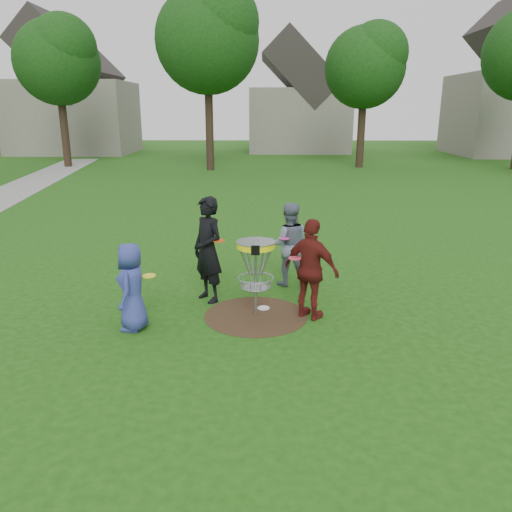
{
  "coord_description": "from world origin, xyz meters",
  "views": [
    {
      "loc": [
        0.13,
        -8.05,
        3.48
      ],
      "look_at": [
        0.0,
        0.3,
        1.0
      ],
      "focal_mm": 35.0,
      "sensor_mm": 36.0,
      "label": 1
    }
  ],
  "objects_px": {
    "player_grey": "(289,244)",
    "disc_golf_basket": "(256,260)",
    "player_maroon": "(311,270)",
    "player_black": "(208,250)",
    "player_blue": "(132,287)"
  },
  "relations": [
    {
      "from": "player_grey",
      "to": "disc_golf_basket",
      "type": "xyz_separation_m",
      "value": [
        -0.64,
        -1.65,
        0.17
      ]
    },
    {
      "from": "player_black",
      "to": "player_maroon",
      "type": "height_order",
      "value": "player_black"
    },
    {
      "from": "player_grey",
      "to": "player_blue",
      "type": "bearing_deg",
      "value": 38.93
    },
    {
      "from": "disc_golf_basket",
      "to": "player_grey",
      "type": "bearing_deg",
      "value": 68.83
    },
    {
      "from": "player_grey",
      "to": "disc_golf_basket",
      "type": "height_order",
      "value": "player_grey"
    },
    {
      "from": "disc_golf_basket",
      "to": "player_maroon",
      "type": "bearing_deg",
      "value": -4.09
    },
    {
      "from": "player_maroon",
      "to": "disc_golf_basket",
      "type": "bearing_deg",
      "value": 32.09
    },
    {
      "from": "player_grey",
      "to": "player_maroon",
      "type": "xyz_separation_m",
      "value": [
        0.3,
        -1.71,
        0.02
      ]
    },
    {
      "from": "player_black",
      "to": "disc_golf_basket",
      "type": "xyz_separation_m",
      "value": [
        0.89,
        -0.74,
        0.04
      ]
    },
    {
      "from": "player_grey",
      "to": "disc_golf_basket",
      "type": "bearing_deg",
      "value": 67.83
    },
    {
      "from": "player_maroon",
      "to": "disc_golf_basket",
      "type": "distance_m",
      "value": 0.95
    },
    {
      "from": "player_grey",
      "to": "player_maroon",
      "type": "distance_m",
      "value": 1.74
    },
    {
      "from": "player_black",
      "to": "disc_golf_basket",
      "type": "height_order",
      "value": "player_black"
    },
    {
      "from": "player_blue",
      "to": "player_grey",
      "type": "relative_size",
      "value": 0.85
    },
    {
      "from": "player_blue",
      "to": "player_black",
      "type": "distance_m",
      "value": 1.71
    }
  ]
}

